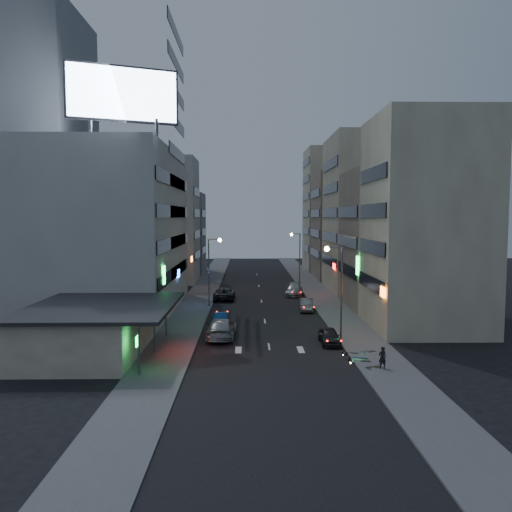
{
  "coord_description": "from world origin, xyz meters",
  "views": [
    {
      "loc": [
        -1.77,
        -36.19,
        10.67
      ],
      "look_at": [
        -0.85,
        16.43,
        6.49
      ],
      "focal_mm": 35.0,
      "sensor_mm": 36.0,
      "label": 1
    }
  ],
  "objects_px": {
    "parked_car_left": "(224,293)",
    "parked_car_right_far": "(294,290)",
    "scooter_blue": "(368,351)",
    "road_car_silver": "(222,328)",
    "parked_car_right_mid": "(306,305)",
    "parked_car_right_near": "(329,336)",
    "scooter_silver_a": "(370,352)",
    "scooter_silver_b": "(372,343)",
    "road_car_blue": "(221,318)",
    "person": "(382,358)",
    "scooter_black_b": "(359,347)",
    "scooter_black_a": "(379,358)"
  },
  "relations": [
    {
      "from": "road_car_blue",
      "to": "scooter_black_a",
      "type": "bearing_deg",
      "value": 128.9
    },
    {
      "from": "parked_car_right_near",
      "to": "parked_car_left",
      "type": "relative_size",
      "value": 0.69
    },
    {
      "from": "parked_car_left",
      "to": "road_car_blue",
      "type": "bearing_deg",
      "value": 92.28
    },
    {
      "from": "parked_car_right_mid",
      "to": "person",
      "type": "height_order",
      "value": "person"
    },
    {
      "from": "parked_car_right_far",
      "to": "scooter_silver_b",
      "type": "relative_size",
      "value": 2.93
    },
    {
      "from": "parked_car_right_far",
      "to": "road_car_blue",
      "type": "bearing_deg",
      "value": -109.27
    },
    {
      "from": "parked_car_right_near",
      "to": "parked_car_right_far",
      "type": "height_order",
      "value": "parked_car_right_far"
    },
    {
      "from": "scooter_silver_a",
      "to": "road_car_silver",
      "type": "bearing_deg",
      "value": 68.41
    },
    {
      "from": "road_car_blue",
      "to": "scooter_silver_a",
      "type": "height_order",
      "value": "scooter_silver_a"
    },
    {
      "from": "road_car_blue",
      "to": "scooter_black_b",
      "type": "distance_m",
      "value": 15.7
    },
    {
      "from": "scooter_blue",
      "to": "road_car_blue",
      "type": "bearing_deg",
      "value": 57.64
    },
    {
      "from": "person",
      "to": "scooter_black_a",
      "type": "bearing_deg",
      "value": -97.96
    },
    {
      "from": "scooter_silver_b",
      "to": "scooter_silver_a",
      "type": "bearing_deg",
      "value": 141.89
    },
    {
      "from": "road_car_blue",
      "to": "scooter_silver_a",
      "type": "distance_m",
      "value": 17.39
    },
    {
      "from": "person",
      "to": "road_car_silver",
      "type": "bearing_deg",
      "value": -49.35
    },
    {
      "from": "parked_car_right_near",
      "to": "parked_car_left",
      "type": "xyz_separation_m",
      "value": [
        -9.83,
        22.62,
        0.12
      ]
    },
    {
      "from": "road_car_silver",
      "to": "scooter_silver_b",
      "type": "xyz_separation_m",
      "value": [
        12.12,
        -4.71,
        -0.18
      ]
    },
    {
      "from": "parked_car_right_far",
      "to": "scooter_silver_a",
      "type": "xyz_separation_m",
      "value": [
        2.66,
        -30.98,
        -0.04
      ]
    },
    {
      "from": "scooter_silver_b",
      "to": "person",
      "type": "bearing_deg",
      "value": 152.75
    },
    {
      "from": "parked_car_right_near",
      "to": "road_car_silver",
      "type": "distance_m",
      "value": 9.42
    },
    {
      "from": "person",
      "to": "scooter_silver_b",
      "type": "distance_m",
      "value": 4.78
    },
    {
      "from": "road_car_blue",
      "to": "person",
      "type": "distance_m",
      "value": 19.16
    },
    {
      "from": "parked_car_left",
      "to": "scooter_black_b",
      "type": "relative_size",
      "value": 3.46
    },
    {
      "from": "road_car_silver",
      "to": "scooter_blue",
      "type": "bearing_deg",
      "value": 151.17
    },
    {
      "from": "parked_car_right_mid",
      "to": "scooter_black_a",
      "type": "bearing_deg",
      "value": -77.69
    },
    {
      "from": "parked_car_left",
      "to": "scooter_blue",
      "type": "relative_size",
      "value": 3.1
    },
    {
      "from": "parked_car_left",
      "to": "road_car_blue",
      "type": "distance_m",
      "value": 14.89
    },
    {
      "from": "road_car_blue",
      "to": "scooter_blue",
      "type": "bearing_deg",
      "value": 132.3
    },
    {
      "from": "scooter_blue",
      "to": "road_car_silver",
      "type": "bearing_deg",
      "value": 73.1
    },
    {
      "from": "parked_car_right_mid",
      "to": "scooter_black_a",
      "type": "relative_size",
      "value": 2.26
    },
    {
      "from": "parked_car_right_near",
      "to": "scooter_silver_a",
      "type": "height_order",
      "value": "scooter_silver_a"
    },
    {
      "from": "person",
      "to": "scooter_blue",
      "type": "bearing_deg",
      "value": -93.22
    },
    {
      "from": "person",
      "to": "road_car_blue",
      "type": "bearing_deg",
      "value": -61.53
    },
    {
      "from": "scooter_silver_b",
      "to": "parked_car_right_mid",
      "type": "bearing_deg",
      "value": -11.1
    },
    {
      "from": "road_car_blue",
      "to": "road_car_silver",
      "type": "bearing_deg",
      "value": 92.39
    },
    {
      "from": "parked_car_left",
      "to": "road_car_silver",
      "type": "height_order",
      "value": "road_car_silver"
    },
    {
      "from": "parked_car_right_mid",
      "to": "road_car_silver",
      "type": "relative_size",
      "value": 0.69
    },
    {
      "from": "parked_car_right_mid",
      "to": "road_car_silver",
      "type": "xyz_separation_m",
      "value": [
        -8.96,
        -12.43,
        0.19
      ]
    },
    {
      "from": "parked_car_right_near",
      "to": "scooter_silver_b",
      "type": "distance_m",
      "value": 3.86
    },
    {
      "from": "scooter_silver_a",
      "to": "parked_car_right_mid",
      "type": "bearing_deg",
      "value": 18.45
    },
    {
      "from": "person",
      "to": "scooter_silver_a",
      "type": "relative_size",
      "value": 0.77
    },
    {
      "from": "parked_car_right_near",
      "to": "road_car_blue",
      "type": "height_order",
      "value": "parked_car_right_near"
    },
    {
      "from": "parked_car_left",
      "to": "parked_car_right_far",
      "type": "relative_size",
      "value": 1.06
    },
    {
      "from": "parked_car_left",
      "to": "person",
      "type": "xyz_separation_m",
      "value": [
        12.34,
        -29.82,
        0.11
      ]
    },
    {
      "from": "scooter_black_b",
      "to": "parked_car_right_mid",
      "type": "bearing_deg",
      "value": 23.63
    },
    {
      "from": "parked_car_right_far",
      "to": "scooter_blue",
      "type": "distance_m",
      "value": 30.5
    },
    {
      "from": "road_car_blue",
      "to": "scooter_black_b",
      "type": "bearing_deg",
      "value": 134.65
    },
    {
      "from": "parked_car_right_mid",
      "to": "scooter_blue",
      "type": "xyz_separation_m",
      "value": [
        2.37,
        -19.26,
        0.0
      ]
    },
    {
      "from": "parked_car_right_near",
      "to": "parked_car_right_mid",
      "type": "xyz_separation_m",
      "value": [
        -0.19,
        14.68,
        0.0
      ]
    },
    {
      "from": "road_car_silver",
      "to": "road_car_blue",
      "type": "bearing_deg",
      "value": -84.2
    }
  ]
}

